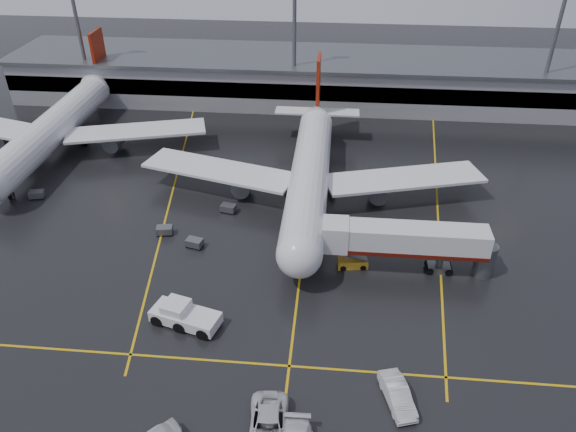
{
  "coord_description": "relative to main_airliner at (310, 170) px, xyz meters",
  "views": [
    {
      "loc": [
        3.29,
        -58.13,
        40.45
      ],
      "look_at": [
        -2.0,
        -2.0,
        4.0
      ],
      "focal_mm": 34.46,
      "sensor_mm": 36.0,
      "label": 1
    }
  ],
  "objects": [
    {
      "name": "main_airliner",
      "position": [
        0.0,
        0.0,
        0.0
      ],
      "size": [
        48.8,
        45.6,
        14.1
      ],
      "color": "silver",
      "rests_on": "ground"
    },
    {
      "name": "baggage_cart_e",
      "position": [
        -38.47,
        -4.16,
        -3.58
      ],
      "size": [
        2.22,
        1.68,
        1.12
      ],
      "color": "#595B60",
      "rests_on": "ground"
    },
    {
      "name": "light_mast_left",
      "position": [
        -45.0,
        32.3,
        10.27
      ],
      "size": [
        3.0,
        1.2,
        25.45
      ],
      "color": "#595B60",
      "rests_on": "ground"
    },
    {
      "name": "ground",
      "position": [
        0.0,
        -9.7,
        -4.21
      ],
      "size": [
        220.0,
        220.0,
        0.0
      ],
      "primitive_type": "plane",
      "color": "black",
      "rests_on": "ground"
    },
    {
      "name": "service_van_a",
      "position": [
        -1.05,
        -39.24,
        -3.24
      ],
      "size": [
        3.69,
        7.19,
        1.94
      ],
      "primitive_type": "imported",
      "rotation": [
        0.0,
        0.0,
        0.07
      ],
      "color": "silver",
      "rests_on": "ground"
    },
    {
      "name": "light_mast_mid",
      "position": [
        -5.0,
        32.3,
        10.27
      ],
      "size": [
        3.0,
        1.2,
        25.45
      ],
      "color": "#595B60",
      "rests_on": "ground"
    },
    {
      "name": "second_airliner",
      "position": [
        -42.0,
        12.0,
        0.0
      ],
      "size": [
        48.8,
        45.6,
        14.1
      ],
      "color": "silver",
      "rests_on": "ground"
    },
    {
      "name": "baggage_cart_c",
      "position": [
        -10.75,
        -5.25,
        -3.58
      ],
      "size": [
        2.25,
        1.73,
        1.12
      ],
      "color": "#595B60",
      "rests_on": "ground"
    },
    {
      "name": "apron_line_right",
      "position": [
        18.0,
        0.3,
        -4.2
      ],
      "size": [
        7.57,
        69.64,
        0.02
      ],
      "primitive_type": "cube",
      "rotation": [
        0.0,
        0.0,
        -0.1
      ],
      "color": "gold",
      "rests_on": "ground"
    },
    {
      "name": "jet_bridge",
      "position": [
        11.87,
        -15.7,
        -0.28
      ],
      "size": [
        19.9,
        3.4,
        6.05
      ],
      "color": "silver",
      "rests_on": "ground"
    },
    {
      "name": "baggage_cart_b",
      "position": [
        -17.92,
        -11.27,
        -3.58
      ],
      "size": [
        2.19,
        1.61,
        1.12
      ],
      "color": "#595B60",
      "rests_on": "ground"
    },
    {
      "name": "belt_loader",
      "position": [
        6.02,
        -15.76,
        -3.66
      ],
      "size": [
        3.68,
        2.04,
        2.23
      ],
      "color": "gold",
      "rests_on": "ground"
    },
    {
      "name": "light_mast_right",
      "position": [
        40.0,
        32.3,
        10.27
      ],
      "size": [
        3.0,
        1.2,
        25.45
      ],
      "color": "#595B60",
      "rests_on": "ground"
    },
    {
      "name": "pushback_tractor",
      "position": [
        -11.34,
        -26.91,
        -3.19
      ],
      "size": [
        7.68,
        4.77,
        2.56
      ],
      "color": "silver",
      "rests_on": "ground"
    },
    {
      "name": "terminal",
      "position": [
        0.0,
        38.23,
        0.11
      ],
      "size": [
        122.0,
        19.0,
        8.6
      ],
      "color": "gray",
      "rests_on": "ground"
    },
    {
      "name": "apron_line_left",
      "position": [
        -20.0,
        0.3,
        -4.2
      ],
      "size": [
        9.99,
        69.35,
        0.02
      ],
      "primitive_type": "cube",
      "rotation": [
        0.0,
        0.0,
        0.14
      ],
      "color": "gold",
      "rests_on": "ground"
    },
    {
      "name": "service_van_c",
      "position": [
        9.86,
        -34.87,
        -3.31
      ],
      "size": [
        3.38,
        5.75,
        1.79
      ],
      "primitive_type": "imported",
      "rotation": [
        0.0,
        0.0,
        0.29
      ],
      "color": "silver",
      "rests_on": "ground"
    },
    {
      "name": "baggage_cart_a",
      "position": [
        -13.45,
        -13.62,
        -3.58
      ],
      "size": [
        2.26,
        1.76,
        1.12
      ],
      "color": "#595B60",
      "rests_on": "ground"
    },
    {
      "name": "apron_line_centre",
      "position": [
        0.0,
        -9.7,
        -4.2
      ],
      "size": [
        0.25,
        90.0,
        0.02
      ],
      "primitive_type": "cube",
      "color": "gold",
      "rests_on": "ground"
    },
    {
      "name": "apron_line_stop",
      "position": [
        0.0,
        -31.7,
        -4.2
      ],
      "size": [
        60.0,
        0.25,
        0.02
      ],
      "primitive_type": "cube",
      "color": "gold",
      "rests_on": "ground"
    }
  ]
}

